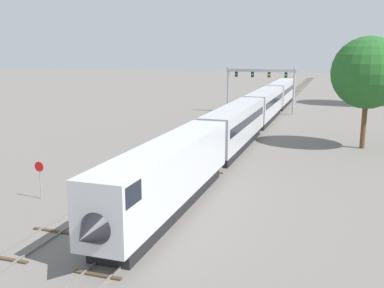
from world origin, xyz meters
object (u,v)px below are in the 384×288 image
(signal_gantry, at_px, (261,80))
(stop_sign, at_px, (40,175))
(passenger_train, at_px, (253,113))
(trackside_tree_left, at_px, (368,73))

(signal_gantry, xyz_separation_m, stop_sign, (-7.75, -50.75, -4.02))
(passenger_train, bearing_deg, stop_sign, -107.10)
(passenger_train, distance_m, stop_sign, 34.02)
(signal_gantry, relative_size, trackside_tree_left, 0.97)
(trackside_tree_left, bearing_deg, stop_sign, -132.04)
(passenger_train, bearing_deg, trackside_tree_left, -24.46)
(trackside_tree_left, bearing_deg, signal_gantry, 123.08)
(signal_gantry, bearing_deg, stop_sign, -98.68)
(passenger_train, distance_m, trackside_tree_left, 16.15)
(stop_sign, bearing_deg, passenger_train, 72.90)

